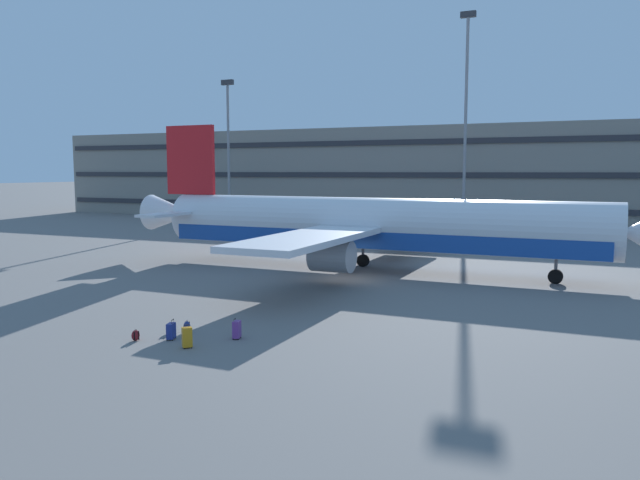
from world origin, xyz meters
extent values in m
plane|color=slate|center=(0.00, 0.00, 0.00)|extent=(600.00, 600.00, 0.00)
cube|color=gray|center=(0.00, 53.14, 6.46)|extent=(132.97, 19.87, 12.93)
cube|color=#2D2D33|center=(0.00, 43.10, 2.15)|extent=(131.64, 0.24, 0.70)
cube|color=#2D2D33|center=(0.00, 43.10, 6.46)|extent=(131.64, 0.24, 0.70)
cube|color=#2D2D33|center=(0.00, 43.10, 10.77)|extent=(131.64, 0.24, 0.70)
cylinder|color=silver|center=(0.52, 3.77, 3.34)|extent=(31.70, 3.94, 3.59)
cube|color=#19479E|center=(0.52, 3.77, 2.35)|extent=(30.43, 3.85, 1.15)
cone|color=silver|center=(-16.57, 3.96, 3.61)|extent=(4.34, 2.92, 2.87)
cube|color=red|center=(-14.71, 3.94, 7.82)|extent=(4.31, 0.41, 5.39)
cube|color=silver|center=(-14.27, 7.34, 3.78)|extent=(1.86, 5.40, 0.20)
cube|color=silver|center=(-14.35, 0.52, 3.78)|extent=(1.86, 5.40, 0.20)
cube|color=silver|center=(-0.39, 12.23, 3.07)|extent=(4.54, 13.34, 0.36)
cube|color=silver|center=(-0.57, -4.66, 3.07)|extent=(4.54, 13.34, 0.36)
cylinder|color=#9E9EA3|center=(0.08, 9.83, 1.78)|extent=(2.59, 2.00, 1.97)
cylinder|color=#9E9EA3|center=(-0.05, -2.27, 1.78)|extent=(2.59, 2.00, 1.97)
cylinder|color=black|center=(12.55, 3.64, 0.45)|extent=(0.90, 0.36, 0.90)
cylinder|color=slate|center=(12.55, 3.64, 1.22)|extent=(0.20, 0.20, 1.54)
cylinder|color=black|center=(-0.73, 5.31, 0.45)|extent=(0.90, 0.36, 0.90)
cylinder|color=slate|center=(-0.73, 5.31, 1.22)|extent=(0.20, 0.20, 1.54)
cylinder|color=black|center=(-0.76, 2.26, 0.45)|extent=(0.90, 0.36, 0.90)
cylinder|color=slate|center=(-0.76, 2.26, 1.22)|extent=(0.20, 0.20, 1.54)
cylinder|color=gray|center=(-32.45, 38.00, 9.41)|extent=(0.36, 0.36, 18.83)
cube|color=#333338|center=(-32.45, 38.00, 19.18)|extent=(1.80, 0.50, 0.70)
cylinder|color=gray|center=(0.37, 38.00, 12.36)|extent=(0.36, 0.36, 24.72)
cube|color=#333338|center=(0.37, 38.00, 25.07)|extent=(1.80, 0.50, 0.70)
cube|color=navy|center=(-1.39, -16.46, 0.37)|extent=(0.39, 0.53, 0.63)
cylinder|color=#333338|center=(-1.28, -16.56, 0.76)|extent=(0.02, 0.02, 0.15)
cylinder|color=#333338|center=(-1.35, -16.31, 0.76)|extent=(0.02, 0.02, 0.15)
cube|color=black|center=(-1.31, -16.44, 0.84)|extent=(0.10, 0.26, 0.02)
cylinder|color=black|center=(-1.44, -16.67, 0.03)|extent=(0.05, 0.03, 0.05)
cylinder|color=black|center=(-1.55, -16.31, 0.03)|extent=(0.05, 0.03, 0.05)
cylinder|color=black|center=(-1.24, -16.61, 0.03)|extent=(0.05, 0.03, 0.05)
cylinder|color=black|center=(-1.34, -16.25, 0.03)|extent=(0.05, 0.03, 0.05)
cube|color=#72388C|center=(1.05, -15.27, 0.40)|extent=(0.37, 0.47, 0.71)
cylinder|color=#333338|center=(0.95, -15.18, 0.80)|extent=(0.02, 0.02, 0.09)
cylinder|color=#333338|center=(1.00, -15.41, 0.80)|extent=(0.02, 0.02, 0.09)
cube|color=black|center=(0.97, -15.29, 0.84)|extent=(0.08, 0.23, 0.02)
cylinder|color=black|center=(1.12, -15.09, 0.03)|extent=(0.05, 0.03, 0.05)
cylinder|color=black|center=(1.20, -15.41, 0.03)|extent=(0.05, 0.03, 0.05)
cylinder|color=black|center=(0.91, -15.14, 0.03)|extent=(0.05, 0.03, 0.05)
cylinder|color=black|center=(0.98, -15.46, 0.03)|extent=(0.05, 0.03, 0.05)
cube|color=orange|center=(-0.04, -17.23, 0.44)|extent=(0.45, 0.46, 0.78)
cylinder|color=#333338|center=(-0.03, -17.10, 0.87)|extent=(0.02, 0.02, 0.08)
cylinder|color=#333338|center=(-0.17, -17.25, 0.87)|extent=(0.02, 0.02, 0.08)
cube|color=black|center=(-0.10, -17.18, 0.91)|extent=(0.15, 0.17, 0.02)
cylinder|color=black|center=(0.14, -17.19, 0.03)|extent=(0.05, 0.05, 0.05)
cylinder|color=black|center=(-0.06, -17.41, 0.03)|extent=(0.05, 0.05, 0.05)
cylinder|color=black|center=(-0.02, -17.05, 0.03)|extent=(0.05, 0.05, 0.05)
cylinder|color=black|center=(-0.22, -17.27, 0.03)|extent=(0.05, 0.05, 0.05)
ellipsoid|color=navy|center=(-1.46, -15.26, 0.25)|extent=(0.36, 0.31, 0.49)
ellipsoid|color=navy|center=(-1.42, -15.35, 0.17)|extent=(0.23, 0.17, 0.22)
torus|color=black|center=(-1.47, -15.24, 0.50)|extent=(0.08, 0.04, 0.08)
cube|color=black|center=(-1.42, -15.15, 0.25)|extent=(0.04, 0.04, 0.42)
cube|color=black|center=(-1.57, -15.21, 0.25)|extent=(0.04, 0.04, 0.42)
ellipsoid|color=maroon|center=(-2.61, -17.21, 0.23)|extent=(0.34, 0.41, 0.45)
ellipsoid|color=maroon|center=(-2.70, -17.17, 0.16)|extent=(0.19, 0.26, 0.20)
torus|color=black|center=(-2.58, -17.23, 0.46)|extent=(0.05, 0.08, 0.08)
cube|color=black|center=(-2.57, -17.34, 0.23)|extent=(0.04, 0.04, 0.38)
cube|color=black|center=(-2.49, -17.17, 0.23)|extent=(0.04, 0.04, 0.38)
ellipsoid|color=#264C26|center=(-2.01, -15.64, 0.21)|extent=(0.39, 0.33, 0.41)
ellipsoid|color=#264C26|center=(-2.05, -15.55, 0.14)|extent=(0.25, 0.18, 0.19)
torus|color=black|center=(-2.00, -15.67, 0.42)|extent=(0.08, 0.05, 0.08)
cube|color=black|center=(-2.05, -15.77, 0.21)|extent=(0.04, 0.04, 0.35)
cube|color=black|center=(-1.89, -15.69, 0.21)|extent=(0.04, 0.04, 0.35)
camera|label=1|loc=(14.32, -36.96, 6.96)|focal=34.74mm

